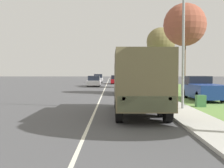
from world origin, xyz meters
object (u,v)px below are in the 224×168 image
at_px(car_fourth_ahead, 99,79).
at_px(car_second_ahead, 94,81).
at_px(car_nearest_ahead, 125,87).
at_px(pickup_truck, 202,89).
at_px(military_truck, 139,81).
at_px(car_third_ahead, 116,80).
at_px(lamp_post, 180,25).

bearing_deg(car_fourth_ahead, car_second_ahead, -89.58).
xyz_separation_m(car_nearest_ahead, pickup_truck, (5.51, -5.74, 0.15)).
distance_m(car_second_ahead, pickup_truck, 22.58).
bearing_deg(pickup_truck, car_second_ahead, 114.60).
height_order(military_truck, car_third_ahead, military_truck).
xyz_separation_m(car_third_ahead, lamp_post, (3.01, -34.29, 3.93)).
distance_m(car_nearest_ahead, car_fourth_ahead, 30.46).
xyz_separation_m(car_second_ahead, car_third_ahead, (3.32, 7.97, -0.01)).
bearing_deg(car_nearest_ahead, car_fourth_ahead, 97.55).
xyz_separation_m(pickup_truck, lamp_post, (-3.07, -5.79, 3.76)).
bearing_deg(car_second_ahead, pickup_truck, -65.40).
distance_m(car_nearest_ahead, car_second_ahead, 15.30).
distance_m(car_third_ahead, car_fourth_ahead, 8.19).
bearing_deg(car_third_ahead, car_fourth_ahead, 114.76).
xyz_separation_m(military_truck, car_nearest_ahead, (-0.10, 13.05, -0.97)).
height_order(car_nearest_ahead, pickup_truck, pickup_truck).
bearing_deg(military_truck, car_second_ahead, 98.15).
distance_m(car_second_ahead, car_fourth_ahead, 15.40).
relative_size(pickup_truck, lamp_post, 0.68).
height_order(military_truck, car_nearest_ahead, military_truck).
bearing_deg(lamp_post, car_nearest_ahead, 101.94).
relative_size(car_nearest_ahead, pickup_truck, 0.91).
xyz_separation_m(car_nearest_ahead, lamp_post, (2.44, -11.53, 3.91)).
relative_size(military_truck, car_fourth_ahead, 1.72).
xyz_separation_m(car_nearest_ahead, car_second_ahead, (-3.89, 14.79, -0.02)).
xyz_separation_m(car_second_ahead, pickup_truck, (9.40, -20.53, 0.16)).
height_order(car_fourth_ahead, pickup_truck, pickup_truck).
relative_size(military_truck, car_second_ahead, 1.58).
height_order(car_third_ahead, pickup_truck, pickup_truck).
bearing_deg(military_truck, car_fourth_ahead, 95.42).
bearing_deg(car_second_ahead, car_third_ahead, 67.40).
distance_m(military_truck, car_third_ahead, 35.83).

